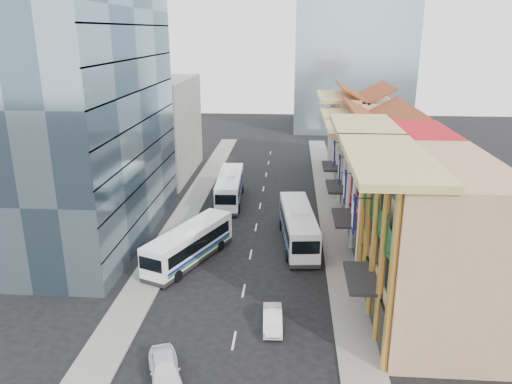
# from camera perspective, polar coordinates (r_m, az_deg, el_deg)

# --- Properties ---
(ground) EXTENTS (200.00, 200.00, 0.00)m
(ground) POSITION_cam_1_polar(r_m,az_deg,el_deg) (35.30, -2.73, -17.52)
(ground) COLOR black
(ground) RESTS_ON ground
(sidewalk_right) EXTENTS (3.00, 90.00, 0.15)m
(sidewalk_right) POSITION_cam_1_polar(r_m,az_deg,el_deg) (54.69, 8.94, -4.17)
(sidewalk_right) COLOR slate
(sidewalk_right) RESTS_ON ground
(sidewalk_left) EXTENTS (3.00, 90.00, 0.15)m
(sidewalk_left) POSITION_cam_1_polar(r_m,az_deg,el_deg) (55.83, -8.76, -3.69)
(sidewalk_left) COLOR slate
(sidewalk_left) RESTS_ON ground
(shophouse_tan) EXTENTS (8.00, 14.00, 12.00)m
(shophouse_tan) POSITION_cam_1_polar(r_m,az_deg,el_deg) (37.94, 19.69, -5.59)
(shophouse_tan) COLOR tan
(shophouse_tan) RESTS_ON ground
(shophouse_red) EXTENTS (8.00, 10.00, 12.00)m
(shophouse_red) POSITION_cam_1_polar(r_m,az_deg,el_deg) (48.86, 16.16, -0.00)
(shophouse_red) COLOR #AF131B
(shophouse_red) RESTS_ON ground
(shophouse_cream_near) EXTENTS (8.00, 9.00, 10.00)m
(shophouse_cream_near) POSITION_cam_1_polar(r_m,az_deg,el_deg) (58.07, 14.25, 1.94)
(shophouse_cream_near) COLOR beige
(shophouse_cream_near) RESTS_ON ground
(shophouse_cream_mid) EXTENTS (8.00, 9.00, 10.00)m
(shophouse_cream_mid) POSITION_cam_1_polar(r_m,az_deg,el_deg) (66.66, 12.99, 4.08)
(shophouse_cream_mid) COLOR beige
(shophouse_cream_mid) RESTS_ON ground
(shophouse_cream_far) EXTENTS (8.00, 12.00, 11.00)m
(shophouse_cream_far) POSITION_cam_1_polar(r_m,az_deg,el_deg) (76.70, 11.89, 6.32)
(shophouse_cream_far) COLOR beige
(shophouse_cream_far) RESTS_ON ground
(office_tower) EXTENTS (12.00, 26.00, 30.00)m
(office_tower) POSITION_cam_1_polar(r_m,az_deg,el_deg) (52.11, -19.62, 10.92)
(office_tower) COLOR #415767
(office_tower) RESTS_ON ground
(office_block_far) EXTENTS (10.00, 18.00, 14.00)m
(office_block_far) POSITION_cam_1_polar(r_m,az_deg,el_deg) (74.44, -11.33, 7.19)
(office_block_far) COLOR gray
(office_block_far) RESTS_ON ground
(bus_left_near) EXTENTS (6.87, 11.49, 3.64)m
(bus_left_near) POSITION_cam_1_polar(r_m,az_deg,el_deg) (46.54, -7.62, -5.84)
(bus_left_near) COLOR white
(bus_left_near) RESTS_ON ground
(bus_left_far) EXTENTS (3.34, 12.09, 3.84)m
(bus_left_far) POSITION_cam_1_polar(r_m,az_deg,el_deg) (62.19, -3.02, 0.58)
(bus_left_far) COLOR white
(bus_left_far) RESTS_ON ground
(bus_right) EXTENTS (4.11, 12.50, 3.94)m
(bus_right) POSITION_cam_1_polar(r_m,az_deg,el_deg) (49.97, 4.84, -3.85)
(bus_right) COLOR silver
(bus_right) RESTS_ON ground
(sedan_left) EXTENTS (3.24, 4.84, 1.53)m
(sedan_left) POSITION_cam_1_polar(r_m,az_deg,el_deg) (32.84, -10.39, -19.28)
(sedan_left) COLOR white
(sedan_left) RESTS_ON ground
(sedan_right) EXTENTS (1.59, 3.98, 1.29)m
(sedan_right) POSITION_cam_1_polar(r_m,az_deg,el_deg) (37.15, 1.90, -14.32)
(sedan_right) COLOR silver
(sedan_right) RESTS_ON ground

